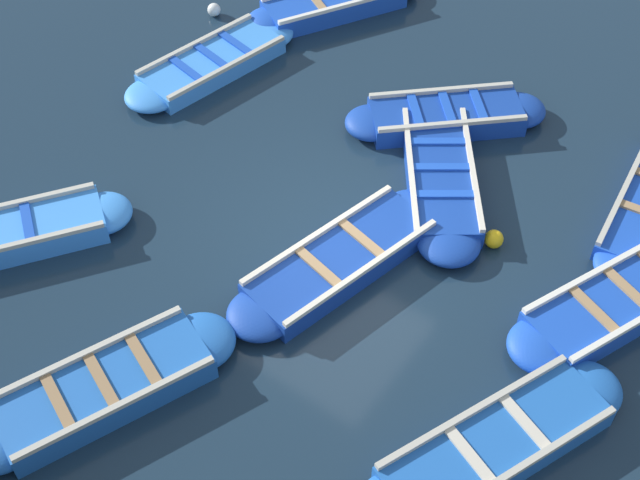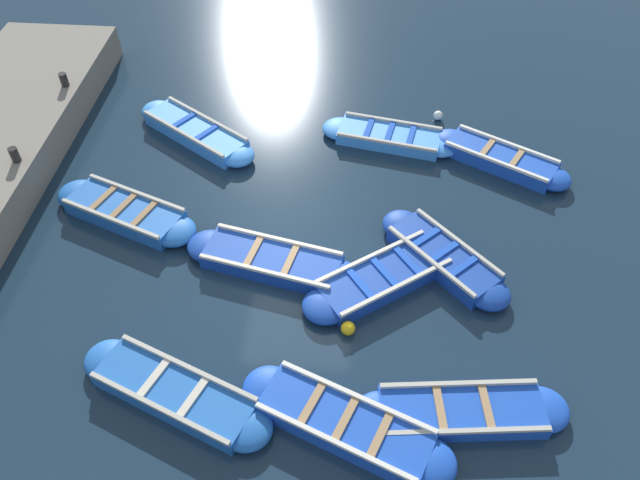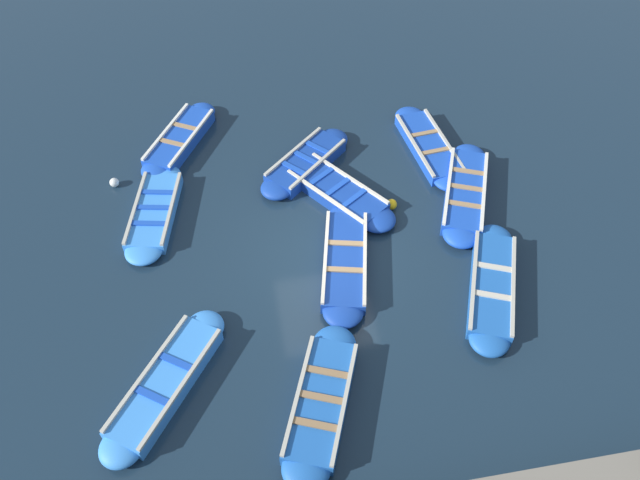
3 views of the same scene
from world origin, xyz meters
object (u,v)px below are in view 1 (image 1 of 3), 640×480
at_px(boat_far_corner, 625,299).
at_px(boat_near_quay, 440,175).
at_px(buoy_yellow_far, 214,10).
at_px(buoy_orange_near, 494,239).
at_px(buoy_white_drifting, 619,247).
at_px(boat_inner_gap, 495,446).
at_px(boat_drifting, 212,63).
at_px(boat_broadside, 334,4).
at_px(boat_outer_right, 340,261).
at_px(boat_stern_in, 104,389).
at_px(boat_alongside, 1,238).
at_px(boat_end_of_row, 446,116).

height_order(boat_far_corner, boat_near_quay, boat_far_corner).
relative_size(boat_near_quay, buoy_yellow_far, 14.30).
xyz_separation_m(boat_near_quay, buoy_orange_near, (-0.66, -1.30, -0.03)).
bearing_deg(buoy_white_drifting, boat_inner_gap, -178.56).
height_order(boat_far_corner, boat_drifting, boat_far_corner).
relative_size(boat_far_corner, boat_broadside, 1.14).
xyz_separation_m(boat_outer_right, boat_broadside, (5.13, 3.74, 0.02)).
bearing_deg(boat_outer_right, boat_stern_in, 161.32).
xyz_separation_m(boat_stern_in, buoy_yellow_far, (7.18, 4.33, -0.06)).
bearing_deg(buoy_yellow_far, boat_alongside, -168.21).
relative_size(boat_drifting, boat_end_of_row, 1.20).
relative_size(boat_stern_in, buoy_white_drifting, 13.30).
bearing_deg(buoy_yellow_far, boat_end_of_row, -91.73).
height_order(boat_outer_right, buoy_yellow_far, boat_outer_right).
height_order(boat_broadside, buoy_orange_near, boat_broadside).
height_order(boat_inner_gap, buoy_white_drifting, boat_inner_gap).
bearing_deg(boat_broadside, buoy_yellow_far, 128.78).
xyz_separation_m(boat_end_of_row, boat_alongside, (-6.08, 3.82, 0.00)).
bearing_deg(boat_broadside, buoy_white_drifting, -110.57).
relative_size(boat_broadside, buoy_orange_near, 12.49).
bearing_deg(boat_far_corner, boat_inner_gap, 173.12).
xyz_separation_m(boat_far_corner, boat_end_of_row, (1.85, 3.91, -0.00)).
xyz_separation_m(boat_near_quay, boat_broadside, (2.81, 3.99, 0.01)).
relative_size(boat_broadside, boat_inner_gap, 0.89).
relative_size(boat_stern_in, boat_far_corner, 0.94).
bearing_deg(boat_inner_gap, boat_outer_right, 67.86).
distance_m(boat_outer_right, buoy_white_drifting, 4.01).
height_order(boat_outer_right, boat_far_corner, boat_far_corner).
xyz_separation_m(boat_far_corner, buoy_orange_near, (-0.05, 1.98, -0.04)).
bearing_deg(boat_outer_right, buoy_orange_near, -43.14).
relative_size(boat_stern_in, boat_inner_gap, 0.96).
bearing_deg(boat_alongside, boat_broadside, -3.46).
relative_size(boat_outer_right, buoy_yellow_far, 15.78).
xyz_separation_m(boat_broadside, boat_end_of_row, (-1.57, -3.36, -0.00)).
height_order(boat_stern_in, boat_far_corner, boat_stern_in).
height_order(boat_inner_gap, buoy_yellow_far, boat_inner_gap).
bearing_deg(buoy_yellow_far, buoy_orange_near, -106.24).
relative_size(boat_near_quay, boat_inner_gap, 0.92).
bearing_deg(boat_outer_right, boat_far_corner, -64.22).
distance_m(boat_outer_right, buoy_yellow_far, 6.64).
height_order(boat_end_of_row, boat_inner_gap, boat_end_of_row).
distance_m(boat_end_of_row, boat_inner_gap, 6.00).
relative_size(boat_drifting, buoy_yellow_far, 14.62).
xyz_separation_m(boat_broadside, buoy_yellow_far, (-1.42, 1.76, -0.06)).
height_order(boat_end_of_row, buoy_orange_near, boat_end_of_row).
height_order(boat_alongside, buoy_yellow_far, boat_alongside).
height_order(boat_broadside, buoy_white_drifting, boat_broadside).
xyz_separation_m(boat_far_corner, boat_broadside, (3.43, 7.27, -0.00)).
xyz_separation_m(boat_far_corner, boat_near_quay, (0.61, 3.27, -0.01)).
relative_size(boat_end_of_row, buoy_white_drifting, 10.82).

